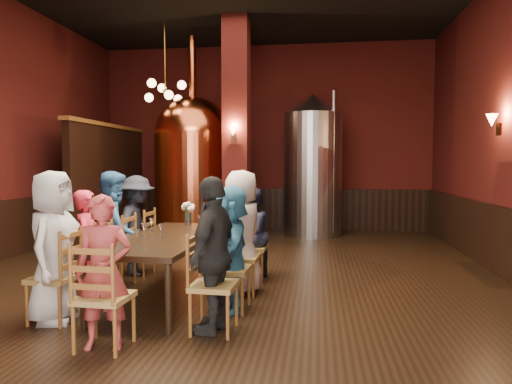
# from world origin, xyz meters

# --- Properties ---
(room) EXTENTS (10.00, 10.02, 4.50)m
(room) POSITION_xyz_m (0.00, 0.00, 2.25)
(room) COLOR black
(room) RESTS_ON ground
(wainscot_back) EXTENTS (7.90, 0.08, 1.00)m
(wainscot_back) POSITION_xyz_m (0.00, 4.96, 0.50)
(wainscot_back) COLOR black
(wainscot_back) RESTS_ON ground
(column) EXTENTS (0.58, 0.58, 4.50)m
(column) POSITION_xyz_m (-0.30, 2.80, 2.25)
(column) COLOR #440F0E
(column) RESTS_ON ground
(partition) EXTENTS (0.22, 3.50, 2.40)m
(partition) POSITION_xyz_m (-3.20, 3.20, 1.20)
(partition) COLOR black
(partition) RESTS_ON ground
(pendant_cluster) EXTENTS (0.90, 0.90, 1.70)m
(pendant_cluster) POSITION_xyz_m (-1.80, 2.90, 3.10)
(pendant_cluster) COLOR #A57226
(pendant_cluster) RESTS_ON room
(sconce_wall) EXTENTS (0.20, 0.20, 0.36)m
(sconce_wall) POSITION_xyz_m (3.90, 0.80, 2.20)
(sconce_wall) COLOR black
(sconce_wall) RESTS_ON room
(sconce_column) EXTENTS (0.20, 0.20, 0.36)m
(sconce_column) POSITION_xyz_m (-0.30, 2.50, 2.20)
(sconce_column) COLOR black
(sconce_column) RESTS_ON column
(dining_table) EXTENTS (1.09, 2.44, 0.75)m
(dining_table) POSITION_xyz_m (-0.49, -0.95, 0.69)
(dining_table) COLOR black
(dining_table) RESTS_ON ground
(chair_0) EXTENTS (0.48, 0.48, 0.92)m
(chair_0) POSITION_xyz_m (-1.37, -1.92, 0.46)
(chair_0) COLOR brown
(chair_0) RESTS_ON ground
(person_0) EXTENTS (0.58, 0.81, 1.56)m
(person_0) POSITION_xyz_m (-1.37, -1.92, 0.78)
(person_0) COLOR #BEBEBE
(person_0) RESTS_ON ground
(chair_1) EXTENTS (0.48, 0.48, 0.92)m
(chair_1) POSITION_xyz_m (-1.35, -1.25, 0.46)
(chair_1) COLOR brown
(chair_1) RESTS_ON ground
(person_1) EXTENTS (0.42, 0.54, 1.32)m
(person_1) POSITION_xyz_m (-1.35, -1.25, 0.66)
(person_1) COLOR red
(person_1) RESTS_ON ground
(chair_2) EXTENTS (0.48, 0.48, 0.92)m
(chair_2) POSITION_xyz_m (-1.32, -0.59, 0.46)
(chair_2) COLOR brown
(chair_2) RESTS_ON ground
(person_2) EXTENTS (0.56, 0.82, 1.53)m
(person_2) POSITION_xyz_m (-1.32, -0.59, 0.76)
(person_2) COLOR #2B5F92
(person_2) RESTS_ON ground
(chair_3) EXTENTS (0.48, 0.48, 0.92)m
(chair_3) POSITION_xyz_m (-1.30, 0.08, 0.46)
(chair_3) COLOR brown
(chair_3) RESTS_ON ground
(person_3) EXTENTS (0.59, 0.97, 1.45)m
(person_3) POSITION_xyz_m (-1.30, 0.08, 0.73)
(person_3) COLOR black
(person_3) RESTS_ON ground
(chair_4) EXTENTS (0.48, 0.48, 0.92)m
(chair_4) POSITION_xyz_m (0.33, -1.98, 0.46)
(chair_4) COLOR brown
(chair_4) RESTS_ON ground
(person_4) EXTENTS (0.54, 0.94, 1.51)m
(person_4) POSITION_xyz_m (0.33, -1.98, 0.75)
(person_4) COLOR black
(person_4) RESTS_ON ground
(chair_5) EXTENTS (0.48, 0.48, 0.92)m
(chair_5) POSITION_xyz_m (0.35, -1.31, 0.46)
(chair_5) COLOR brown
(chair_5) RESTS_ON ground
(person_5) EXTENTS (0.77, 1.36, 1.39)m
(person_5) POSITION_xyz_m (0.35, -1.31, 0.70)
(person_5) COLOR teal
(person_5) RESTS_ON ground
(chair_6) EXTENTS (0.48, 0.48, 0.92)m
(chair_6) POSITION_xyz_m (0.38, -0.65, 0.46)
(chair_6) COLOR brown
(chair_6) RESTS_ON ground
(person_6) EXTENTS (0.76, 0.89, 1.55)m
(person_6) POSITION_xyz_m (0.38, -0.65, 0.77)
(person_6) COLOR #BFB2A8
(person_6) RESTS_ON ground
(chair_7) EXTENTS (0.48, 0.48, 0.92)m
(chair_7) POSITION_xyz_m (0.40, 0.02, 0.46)
(chair_7) COLOR brown
(chair_7) RESTS_ON ground
(person_7) EXTENTS (0.45, 0.68, 1.29)m
(person_7) POSITION_xyz_m (0.40, 0.02, 0.64)
(person_7) COLOR black
(person_7) RESTS_ON ground
(chair_8) EXTENTS (0.48, 0.48, 0.92)m
(chair_8) POSITION_xyz_m (-0.54, -2.50, 0.46)
(chair_8) COLOR brown
(chair_8) RESTS_ON ground
(person_8) EXTENTS (0.55, 0.41, 1.36)m
(person_8) POSITION_xyz_m (-0.54, -2.50, 0.68)
(person_8) COLOR #963232
(person_8) RESTS_ON ground
(copper_kettle) EXTENTS (1.83, 1.83, 4.33)m
(copper_kettle) POSITION_xyz_m (-1.35, 3.38, 1.58)
(copper_kettle) COLOR black
(copper_kettle) RESTS_ON ground
(steel_vessel) EXTENTS (1.33, 1.33, 3.17)m
(steel_vessel) POSITION_xyz_m (1.21, 4.14, 1.59)
(steel_vessel) COLOR #B2B2B7
(steel_vessel) RESTS_ON ground
(rose_vase) EXTENTS (0.20, 0.20, 0.33)m
(rose_vase) POSITION_xyz_m (-0.52, 0.05, 0.97)
(rose_vase) COLOR white
(rose_vase) RESTS_ON dining_table
(wine_glass_0) EXTENTS (0.07, 0.07, 0.17)m
(wine_glass_0) POSITION_xyz_m (-0.82, -0.59, 0.83)
(wine_glass_0) COLOR white
(wine_glass_0) RESTS_ON dining_table
(wine_glass_1) EXTENTS (0.07, 0.07, 0.17)m
(wine_glass_1) POSITION_xyz_m (-0.60, -1.59, 0.83)
(wine_glass_1) COLOR white
(wine_glass_1) RESTS_ON dining_table
(wine_glass_2) EXTENTS (0.07, 0.07, 0.17)m
(wine_glass_2) POSITION_xyz_m (-0.28, -0.20, 0.83)
(wine_glass_2) COLOR white
(wine_glass_2) RESTS_ON dining_table
(wine_glass_3) EXTENTS (0.07, 0.07, 0.17)m
(wine_glass_3) POSITION_xyz_m (-0.51, -1.12, 0.83)
(wine_glass_3) COLOR white
(wine_glass_3) RESTS_ON dining_table
(wine_glass_4) EXTENTS (0.07, 0.07, 0.17)m
(wine_glass_4) POSITION_xyz_m (-0.72, -1.11, 0.83)
(wine_glass_4) COLOR white
(wine_glass_4) RESTS_ON dining_table
(wine_glass_5) EXTENTS (0.07, 0.07, 0.17)m
(wine_glass_5) POSITION_xyz_m (-0.17, -0.53, 0.83)
(wine_glass_5) COLOR white
(wine_glass_5) RESTS_ON dining_table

